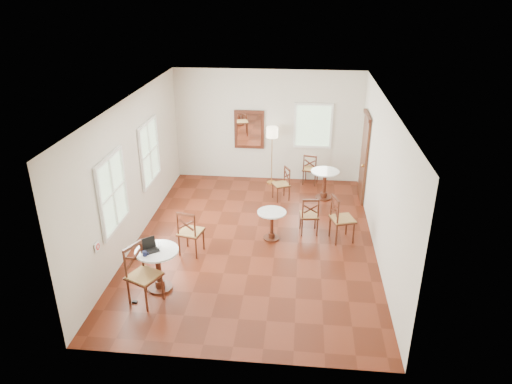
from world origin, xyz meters
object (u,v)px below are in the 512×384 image
cafe_table_near (158,265)px  mouse (157,249)px  cafe_table_mid (272,222)px  power_adapter (135,302)px  chair_back_a (311,169)px  water_glass (160,245)px  cafe_table_back (325,181)px  floor_lamp (272,136)px  navy_mug (145,254)px  chair_near_b (143,275)px  chair_mid_b (341,219)px  chair_back_b (282,184)px  chair_near_a (190,232)px  chair_mid_a (309,215)px  laptop (149,247)px

cafe_table_near → mouse: size_ratio=8.80×
cafe_table_mid → power_adapter: cafe_table_mid is taller
chair_back_a → water_glass: (-2.68, -4.97, 0.42)m
cafe_table_back → floor_lamp: floor_lamp is taller
navy_mug → cafe_table_mid: bearing=47.4°
cafe_table_near → water_glass: size_ratio=8.56×
chair_near_b → chair_mid_b: bearing=-29.7°
cafe_table_back → chair_back_b: 1.07m
cafe_table_near → cafe_table_mid: size_ratio=1.24×
chair_near_a → chair_mid_b: bearing=-152.3°
chair_near_b → chair_back_b: bearing=-0.8°
chair_mid_a → chair_mid_b: bearing=153.1°
chair_back_a → water_glass: bearing=73.9°
chair_back_b → laptop: bearing=-54.0°
cafe_table_back → chair_near_a: 4.02m
floor_lamp → power_adapter: 5.97m
power_adapter → chair_near_a: bearing=70.2°
chair_mid_a → chair_back_a: chair_mid_a is taller
cafe_table_mid → chair_mid_a: (0.79, 0.33, 0.03)m
laptop → chair_near_b: bearing=-132.5°
navy_mug → chair_back_a: bearing=61.7°
chair_mid_b → cafe_table_near: bearing=103.8°
laptop → mouse: laptop is taller
chair_mid_b → laptop: bearing=102.9°
chair_near_a → floor_lamp: (1.37, 3.78, 0.85)m
cafe_table_back → floor_lamp: 1.85m
chair_back_b → mouse: bearing=-52.6°
cafe_table_mid → chair_back_b: (0.12, 2.03, 0.01)m
chair_back_b → power_adapter: bearing=-53.7°
cafe_table_back → power_adapter: cafe_table_back is taller
cafe_table_near → cafe_table_back: (3.04, 4.17, -0.04)m
mouse → power_adapter: size_ratio=1.05×
laptop → navy_mug: (-0.01, -0.19, -0.01)m
cafe_table_mid → cafe_table_near: bearing=-133.1°
cafe_table_mid → navy_mug: (-2.01, -2.19, 0.45)m
cafe_table_near → chair_back_b: chair_back_b is taller
navy_mug → chair_mid_b: bearing=33.4°
mouse → cafe_table_near: bearing=-107.4°
chair_near_a → power_adapter: bearing=82.5°
cafe_table_near → chair_back_a: (2.70, 5.08, -0.07)m
chair_back_a → cafe_table_mid: bearing=87.1°
cafe_table_mid → chair_back_a: size_ratio=0.75×
chair_back_b → laptop: (-2.11, -4.02, 0.44)m
chair_near_a → chair_mid_a: bearing=-143.3°
chair_back_b → mouse: mouse is taller
cafe_table_back → chair_near_a: size_ratio=0.76×
floor_lamp → laptop: 5.36m
chair_back_a → floor_lamp: floor_lamp is taller
chair_mid_b → laptop: (-3.45, -2.09, 0.35)m
chair_back_b → mouse: 4.49m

